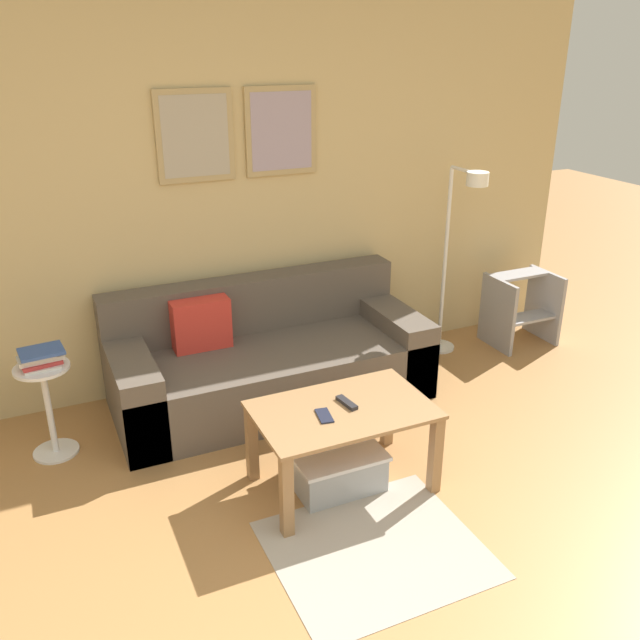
{
  "coord_description": "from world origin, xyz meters",
  "views": [
    {
      "loc": [
        -1.1,
        -1.27,
        2.21
      ],
      "look_at": [
        0.23,
        1.66,
        0.85
      ],
      "focal_mm": 38.0,
      "sensor_mm": 36.0,
      "label": 1
    }
  ],
  "objects": [
    {
      "name": "step_stool",
      "position": [
        2.29,
        2.46,
        0.29
      ],
      "size": [
        0.48,
        0.39,
        0.54
      ],
      "color": "#99999E",
      "rests_on": "ground_plane"
    },
    {
      "name": "book_stack",
      "position": [
        -1.12,
        2.35,
        0.6
      ],
      "size": [
        0.25,
        0.2,
        0.1
      ],
      "color": "silver",
      "rests_on": "side_table"
    },
    {
      "name": "coffee_table",
      "position": [
        0.24,
        1.4,
        0.37
      ],
      "size": [
        0.9,
        0.57,
        0.46
      ],
      "color": "#997047",
      "rests_on": "ground_plane"
    },
    {
      "name": "storage_bin",
      "position": [
        0.21,
        1.43,
        0.11
      ],
      "size": [
        0.47,
        0.42,
        0.21
      ],
      "color": "#9EA3A8",
      "rests_on": "ground_plane"
    },
    {
      "name": "remote_control",
      "position": [
        0.28,
        1.43,
        0.47
      ],
      "size": [
        0.06,
        0.15,
        0.02
      ],
      "primitive_type": "cube",
      "rotation": [
        0.0,
        0.0,
        0.14
      ],
      "color": "#232328",
      "rests_on": "coffee_table"
    },
    {
      "name": "couch",
      "position": [
        0.22,
        2.45,
        0.26
      ],
      "size": [
        1.99,
        0.85,
        0.75
      ],
      "color": "brown",
      "rests_on": "ground_plane"
    },
    {
      "name": "area_rug",
      "position": [
        0.16,
        0.88,
        0.0
      ],
      "size": [
        0.95,
        0.84,
        0.01
      ],
      "primitive_type": "cube",
      "color": "#A39989",
      "rests_on": "ground_plane"
    },
    {
      "name": "wall_back",
      "position": [
        0.0,
        2.9,
        1.28
      ],
      "size": [
        5.6,
        0.09,
        2.55
      ],
      "color": "tan",
      "rests_on": "ground_plane"
    },
    {
      "name": "cell_phone",
      "position": [
        0.12,
        1.37,
        0.47
      ],
      "size": [
        0.09,
        0.15,
        0.01
      ],
      "primitive_type": "cube",
      "rotation": [
        0.0,
        0.0,
        -0.17
      ],
      "color": "#1E2338",
      "rests_on": "coffee_table"
    },
    {
      "name": "side_table",
      "position": [
        -1.12,
        2.34,
        0.33
      ],
      "size": [
        0.3,
        0.3,
        0.55
      ],
      "color": "white",
      "rests_on": "ground_plane"
    },
    {
      "name": "floor_lamp",
      "position": [
        1.67,
        2.49,
        0.84
      ],
      "size": [
        0.23,
        0.48,
        1.39
      ],
      "color": "white",
      "rests_on": "ground_plane"
    }
  ]
}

